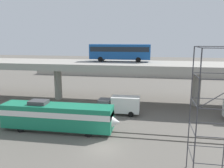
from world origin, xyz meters
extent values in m
plane|color=#605B54|center=(0.00, 0.00, 0.00)|extent=(260.00, 260.00, 0.00)
cube|color=#59544C|center=(0.00, 3.26, 0.06)|extent=(110.00, 0.12, 0.12)
cube|color=#59544C|center=(0.00, 4.74, 0.06)|extent=(110.00, 0.12, 0.12)
cube|color=#197A56|center=(-7.18, 4.00, 2.08)|extent=(15.19, 3.00, 3.20)
cube|color=silver|center=(-7.18, 4.00, 2.66)|extent=(15.19, 3.04, 0.77)
cone|color=silver|center=(0.42, 4.00, 1.76)|extent=(2.07, 2.85, 2.85)
cube|color=black|center=(-1.14, 4.00, 2.98)|extent=(2.07, 2.70, 1.02)
cube|color=#3F3F42|center=(-9.77, 4.00, 3.93)|extent=(2.40, 1.80, 0.50)
cylinder|color=black|center=(-2.43, 5.35, 0.48)|extent=(0.96, 0.18, 0.96)
cylinder|color=black|center=(-2.43, 2.65, 0.48)|extent=(0.96, 0.18, 0.96)
cylinder|color=black|center=(-11.93, 5.35, 0.48)|extent=(0.96, 0.18, 0.96)
cylinder|color=black|center=(-11.93, 2.65, 0.48)|extent=(0.96, 0.18, 0.96)
cube|color=#9E998E|center=(0.00, 20.00, 7.20)|extent=(96.00, 10.07, 1.26)
cylinder|color=#9E998E|center=(-13.60, 20.00, 3.28)|extent=(1.50, 1.50, 6.57)
cylinder|color=#9E998E|center=(13.60, 20.00, 3.28)|extent=(1.50, 1.50, 6.57)
cube|color=#14478C|center=(-1.07, 21.79, 9.78)|extent=(12.00, 2.55, 2.90)
cube|color=black|center=(-1.07, 21.79, 10.30)|extent=(11.52, 2.59, 0.93)
cube|color=black|center=(-7.02, 21.79, 10.12)|extent=(0.08, 2.30, 1.74)
cylinder|color=black|center=(-4.79, 20.58, 8.33)|extent=(1.00, 0.26, 1.00)
cylinder|color=black|center=(-4.79, 23.00, 8.33)|extent=(1.00, 0.26, 1.00)
cylinder|color=black|center=(2.65, 20.58, 8.33)|extent=(1.00, 0.26, 1.00)
cylinder|color=black|center=(2.65, 23.00, 8.33)|extent=(1.00, 0.26, 1.00)
cube|color=#515459|center=(-2.30, 12.43, 1.44)|extent=(2.00, 2.30, 2.00)
cube|color=silver|center=(1.20, 12.43, 1.74)|extent=(4.60, 2.30, 2.60)
cylinder|color=black|center=(-2.01, 11.34, 0.44)|extent=(0.88, 0.28, 0.88)
cylinder|color=black|center=(-2.01, 13.52, 0.44)|extent=(0.88, 0.28, 0.88)
cylinder|color=black|center=(2.20, 11.34, 0.44)|extent=(0.88, 0.28, 0.88)
cylinder|color=black|center=(2.20, 13.52, 0.44)|extent=(0.88, 0.28, 0.88)
cylinder|color=#38383D|center=(8.93, -2.59, 5.91)|extent=(0.10, 0.10, 11.81)
cylinder|color=#38383D|center=(8.93, -5.90, 5.91)|extent=(0.10, 0.10, 11.81)
cylinder|color=#38383D|center=(10.59, -2.59, 2.36)|extent=(3.31, 0.07, 0.07)
cylinder|color=#38383D|center=(10.59, -5.90, 2.36)|extent=(3.31, 0.07, 0.07)
cylinder|color=#38383D|center=(8.93, -4.24, 2.36)|extent=(0.07, 3.31, 0.07)
cylinder|color=#38383D|center=(10.59, -2.59, 4.72)|extent=(3.31, 0.07, 0.07)
cylinder|color=#38383D|center=(10.59, -5.90, 4.72)|extent=(3.31, 0.07, 0.07)
cylinder|color=#38383D|center=(8.93, -4.24, 4.72)|extent=(0.07, 3.31, 0.07)
cylinder|color=#38383D|center=(10.59, -2.59, 7.09)|extent=(3.31, 0.07, 0.07)
cylinder|color=#38383D|center=(10.59, -5.90, 7.09)|extent=(3.31, 0.07, 0.07)
cylinder|color=#38383D|center=(8.93, -4.24, 7.09)|extent=(0.07, 3.31, 0.07)
cylinder|color=#38383D|center=(10.59, -2.59, 9.45)|extent=(3.31, 0.07, 0.07)
cylinder|color=#38383D|center=(10.59, -5.90, 9.45)|extent=(3.31, 0.07, 0.07)
cylinder|color=#38383D|center=(8.93, -4.24, 9.45)|extent=(0.07, 3.31, 0.07)
cylinder|color=#38383D|center=(10.59, -2.59, 11.81)|extent=(3.31, 0.07, 0.07)
cylinder|color=#38383D|center=(8.93, -4.24, 11.81)|extent=(0.07, 3.31, 0.07)
cylinder|color=#38383D|center=(10.59, -5.90, 8.27)|extent=(3.35, 0.07, 2.42)
cube|color=#9E998E|center=(0.00, 55.00, 0.80)|extent=(67.01, 11.55, 1.60)
cube|color=black|center=(-26.69, 56.24, 2.27)|extent=(4.68, 1.77, 0.70)
cube|color=#1E232B|center=(-26.93, 56.24, 2.86)|extent=(2.06, 1.56, 0.48)
cylinder|color=black|center=(-25.24, 57.09, 1.92)|extent=(0.64, 0.20, 0.64)
cylinder|color=black|center=(-25.24, 55.40, 1.92)|extent=(0.64, 0.20, 0.64)
cylinder|color=black|center=(-28.14, 57.09, 1.92)|extent=(0.64, 0.20, 0.64)
cylinder|color=black|center=(-28.14, 55.40, 1.92)|extent=(0.64, 0.20, 0.64)
cube|color=#515459|center=(26.64, 55.12, 2.27)|extent=(4.17, 1.71, 0.70)
cube|color=#1E232B|center=(26.85, 55.12, 2.86)|extent=(1.84, 1.51, 0.48)
cylinder|color=black|center=(25.35, 54.30, 1.92)|extent=(0.64, 0.20, 0.64)
cylinder|color=black|center=(25.35, 55.93, 1.92)|extent=(0.64, 0.20, 0.64)
cylinder|color=black|center=(27.94, 54.30, 1.92)|extent=(0.64, 0.20, 0.64)
cylinder|color=black|center=(27.94, 55.93, 1.92)|extent=(0.64, 0.20, 0.64)
cube|color=navy|center=(17.06, 57.79, 2.27)|extent=(4.60, 1.83, 0.70)
cube|color=#1E232B|center=(17.29, 57.79, 2.86)|extent=(2.02, 1.61, 0.48)
cylinder|color=black|center=(15.63, 56.92, 1.92)|extent=(0.64, 0.20, 0.64)
cylinder|color=black|center=(15.63, 58.66, 1.92)|extent=(0.64, 0.20, 0.64)
cylinder|color=black|center=(18.48, 56.92, 1.92)|extent=(0.64, 0.20, 0.64)
cylinder|color=black|center=(18.48, 58.66, 1.92)|extent=(0.64, 0.20, 0.64)
cube|color=#B7B7BC|center=(-4.14, 54.06, 2.27)|extent=(4.61, 1.80, 0.70)
cube|color=#1E232B|center=(-3.91, 54.06, 2.86)|extent=(2.03, 1.59, 0.48)
cylinder|color=black|center=(-5.57, 53.20, 1.92)|extent=(0.64, 0.20, 0.64)
cylinder|color=black|center=(-5.57, 54.91, 1.92)|extent=(0.64, 0.20, 0.64)
cylinder|color=black|center=(-2.71, 53.20, 1.92)|extent=(0.64, 0.20, 0.64)
cylinder|color=black|center=(-2.71, 54.91, 1.92)|extent=(0.64, 0.20, 0.64)
cube|color=#0C4C26|center=(-19.83, 52.32, 2.27)|extent=(4.15, 1.70, 0.70)
cube|color=#1E232B|center=(-19.62, 52.32, 2.86)|extent=(1.82, 1.50, 0.48)
cylinder|color=black|center=(-21.11, 51.51, 1.92)|extent=(0.64, 0.20, 0.64)
cylinder|color=black|center=(-21.11, 53.13, 1.92)|extent=(0.64, 0.20, 0.64)
cylinder|color=black|center=(-18.54, 51.51, 1.92)|extent=(0.64, 0.20, 0.64)
cylinder|color=black|center=(-18.54, 53.13, 1.92)|extent=(0.64, 0.20, 0.64)
cube|color=#385B7A|center=(0.00, 78.00, 0.00)|extent=(140.00, 36.00, 0.01)
camera|label=1|loc=(5.24, -24.49, 12.60)|focal=37.47mm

